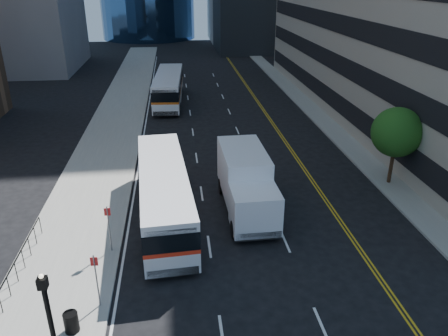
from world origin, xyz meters
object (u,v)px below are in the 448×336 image
object	(u,v)px
trash_can	(71,322)
lamp_post	(52,330)
box_truck	(246,182)
street_tree	(397,132)
bus_rear	(169,87)
bus_front	(164,192)

from	to	relation	value
trash_can	lamp_post	bearing A→B (deg)	-84.49
lamp_post	box_truck	bearing A→B (deg)	55.43
street_tree	bus_rear	xyz separation A→B (m)	(-14.58, 22.12, -1.94)
box_truck	bus_front	bearing A→B (deg)	-176.89
street_tree	box_truck	world-z (taller)	street_tree
bus_rear	trash_can	world-z (taller)	bus_rear
street_tree	box_truck	bearing A→B (deg)	-166.18
street_tree	box_truck	size ratio (longest dim) A/B	0.70
street_tree	bus_front	distance (m)	15.17
box_truck	trash_can	size ratio (longest dim) A/B	8.71
lamp_post	box_truck	size ratio (longest dim) A/B	0.62
street_tree	box_truck	xyz separation A→B (m)	(-10.06, -2.47, -1.80)
lamp_post	trash_can	bearing A→B (deg)	95.51
bus_front	bus_rear	xyz separation A→B (m)	(0.19, 24.95, 0.05)
bus_front	trash_can	world-z (taller)	bus_front
bus_rear	bus_front	bearing A→B (deg)	-87.25
lamp_post	box_truck	world-z (taller)	lamp_post
trash_can	box_truck	bearing A→B (deg)	47.25
bus_front	trash_can	size ratio (longest dim) A/B	14.15
lamp_post	box_truck	xyz separation A→B (m)	(7.94, 11.53, -0.89)
lamp_post	bus_front	size ratio (longest dim) A/B	0.38
lamp_post	bus_rear	bearing A→B (deg)	84.58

